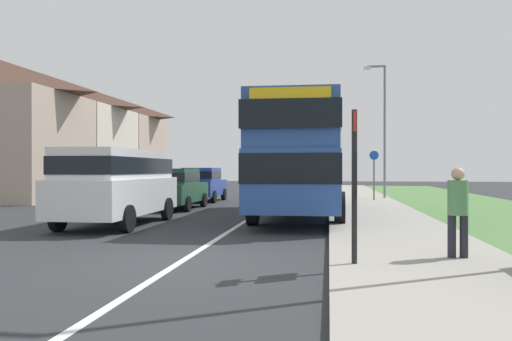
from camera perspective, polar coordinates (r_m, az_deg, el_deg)
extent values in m
plane|color=#2D3033|center=(9.33, -8.41, -9.98)|extent=(120.00, 120.00, 0.00)
cube|color=silver|center=(17.09, -0.79, -5.32)|extent=(0.14, 60.00, 0.01)
cube|color=#9E998E|center=(14.98, 14.17, -5.89)|extent=(3.20, 68.00, 0.12)
cube|color=#284C93|center=(17.88, 4.96, -0.84)|extent=(2.50, 10.43, 1.65)
cube|color=#284C93|center=(17.92, 4.96, 4.28)|extent=(2.45, 10.22, 1.55)
cube|color=black|center=(17.88, 4.96, 0.22)|extent=(2.52, 10.49, 0.76)
cube|color=black|center=(17.93, 4.96, 4.53)|extent=(2.52, 10.49, 0.72)
cube|color=gold|center=(12.85, 3.73, 8.13)|extent=(2.00, 0.08, 0.44)
cylinder|color=black|center=(21.23, 2.04, -2.90)|extent=(0.30, 1.00, 1.00)
cylinder|color=black|center=(21.12, 8.81, -2.92)|extent=(0.30, 1.00, 1.00)
cylinder|color=black|center=(15.19, -0.35, -4.14)|extent=(0.30, 1.00, 1.00)
cylinder|color=black|center=(15.03, 9.15, -4.19)|extent=(0.30, 1.00, 1.00)
cube|color=silver|center=(15.66, -14.89, -2.69)|extent=(1.95, 5.33, 1.00)
cube|color=silver|center=(15.64, -14.90, 0.65)|extent=(1.72, 4.90, 0.82)
cube|color=black|center=(15.64, -14.90, 0.50)|extent=(1.75, 4.95, 0.46)
cylinder|color=black|center=(17.58, -15.67, -4.01)|extent=(0.20, 0.72, 0.72)
cylinder|color=black|center=(16.91, -9.71, -4.17)|extent=(0.20, 0.72, 0.72)
cylinder|color=black|center=(14.63, -20.89, -4.87)|extent=(0.20, 0.72, 0.72)
cylinder|color=black|center=(13.81, -13.90, -5.16)|extent=(0.20, 0.72, 0.72)
cube|color=#19472D|center=(21.53, -8.91, -2.40)|extent=(1.82, 4.23, 0.75)
cube|color=#19472D|center=(21.31, -9.07, -0.60)|extent=(1.60, 2.33, 0.61)
cube|color=black|center=(21.31, -9.07, -0.69)|extent=(1.64, 2.35, 0.34)
cylinder|color=black|center=(23.07, -10.08, -3.15)|extent=(0.20, 0.60, 0.60)
cylinder|color=black|center=(22.58, -5.77, -3.22)|extent=(0.20, 0.60, 0.60)
cylinder|color=black|center=(20.59, -12.35, -3.56)|extent=(0.20, 0.60, 0.60)
cylinder|color=black|center=(20.04, -7.56, -3.66)|extent=(0.20, 0.60, 0.60)
cube|color=navy|center=(26.41, -5.86, -1.90)|extent=(1.71, 3.98, 0.77)
cube|color=navy|center=(26.20, -5.97, -0.39)|extent=(1.50, 2.19, 0.63)
cube|color=black|center=(26.20, -5.97, -0.46)|extent=(1.54, 2.21, 0.35)
cylinder|color=black|center=(27.83, -6.93, -2.58)|extent=(0.20, 0.60, 0.60)
cylinder|color=black|center=(27.45, -3.55, -2.62)|extent=(0.20, 0.60, 0.60)
cylinder|color=black|center=(25.46, -8.36, -2.84)|extent=(0.20, 0.60, 0.60)
cylinder|color=black|center=(25.04, -4.68, -2.89)|extent=(0.20, 0.60, 0.60)
cylinder|color=#23232D|center=(9.62, 20.66, -7.12)|extent=(0.14, 0.14, 0.85)
cylinder|color=#23232D|center=(9.67, 21.82, -7.08)|extent=(0.14, 0.14, 0.85)
cylinder|color=#518C56|center=(9.58, 21.25, -2.80)|extent=(0.34, 0.34, 0.60)
sphere|color=tan|center=(9.57, 21.25, -0.34)|extent=(0.22, 0.22, 0.22)
cylinder|color=black|center=(8.53, 10.73, -2.15)|extent=(0.09, 0.09, 2.60)
cube|color=red|center=(8.55, 10.73, 5.24)|extent=(0.04, 0.44, 0.32)
cube|color=black|center=(8.54, 10.72, -0.47)|extent=(0.06, 0.52, 0.68)
cylinder|color=slate|center=(25.91, 12.80, -1.13)|extent=(0.08, 0.08, 2.10)
cylinder|color=blue|center=(25.91, 12.80, 1.64)|extent=(0.44, 0.03, 0.44)
cylinder|color=slate|center=(28.10, 13.92, 4.04)|extent=(0.12, 0.12, 7.07)
cube|color=slate|center=(28.50, 13.01, 11.05)|extent=(0.90, 0.10, 0.10)
cube|color=silver|center=(28.46, 12.09, 10.92)|extent=(0.36, 0.20, 0.14)
cube|color=beige|center=(35.53, -20.58, 1.95)|extent=(7.88, 6.44, 5.48)
pyramid|color=#4C3328|center=(35.83, -20.58, 7.81)|extent=(7.88, 6.44, 1.84)
cube|color=tan|center=(41.42, -16.23, 1.71)|extent=(7.88, 6.44, 5.48)
pyramid|color=#4C3328|center=(41.67, -16.23, 6.74)|extent=(7.88, 6.44, 1.84)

